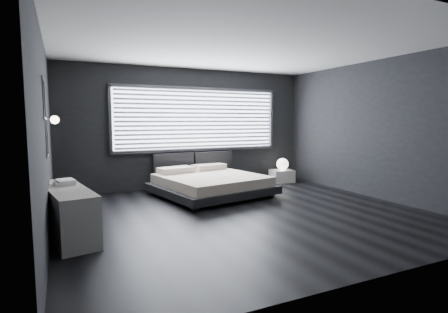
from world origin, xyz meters
name	(u,v)px	position (x,y,z in m)	size (l,w,h in m)	color
room	(245,132)	(0.00, 0.00, 1.40)	(6.04, 6.00, 2.80)	black
window	(199,119)	(0.20, 2.70, 1.61)	(4.14, 0.09, 1.52)	white
headboard	(194,163)	(0.03, 2.64, 0.57)	(1.96, 0.16, 0.52)	black
sconce_near	(54,120)	(-2.88, 0.05, 1.60)	(0.18, 0.11, 0.11)	silver
sconce_far	(55,120)	(-2.88, 0.65, 1.60)	(0.18, 0.11, 0.11)	silver
wall_art_upper	(44,98)	(-2.98, -0.55, 1.85)	(0.01, 0.48, 0.48)	#47474C
wall_art_lower	(47,138)	(-2.98, -0.30, 1.38)	(0.01, 0.48, 0.48)	#47474C
bed	(210,183)	(0.03, 1.59, 0.26)	(2.51, 2.43, 0.56)	black
nightstand	(282,176)	(2.30, 2.26, 0.16)	(0.54, 0.45, 0.32)	silver
orb_lamp	(282,164)	(2.31, 2.24, 0.47)	(0.30, 0.30, 0.30)	white
dresser	(68,212)	(-2.78, 0.00, 0.34)	(0.76, 1.75, 0.68)	silver
book_stack	(65,182)	(-2.79, 0.28, 0.71)	(0.30, 0.38, 0.07)	white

